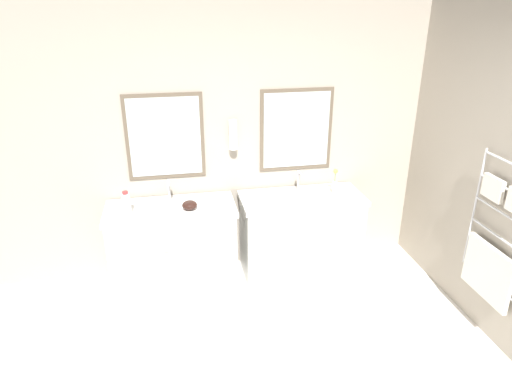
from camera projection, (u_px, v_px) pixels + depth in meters
The scene contains 10 objects.
wall_back at pixel (246, 143), 4.44m from camera, with size 5.11×0.16×2.60m.
wall_right at pixel (495, 178), 3.61m from camera, with size 0.13×4.37×2.60m.
vanity_left at pixel (174, 247), 4.33m from camera, with size 1.19×0.60×0.83m.
vanity_right at pixel (301, 235), 4.55m from camera, with size 1.19×0.60×0.83m.
faucet_left at pixel (169, 191), 4.27m from camera, with size 0.17×0.13×0.22m.
faucet_right at pixel (299, 181), 4.49m from camera, with size 0.17×0.13×0.22m.
toiletry_bottle at pixel (126, 204), 4.01m from camera, with size 0.07×0.07×0.22m.
amenity_bowl at pixel (190, 205), 4.13m from camera, with size 0.14×0.14×0.08m.
flower_vase at pixel (335, 184), 4.45m from camera, with size 0.05×0.05×0.25m.
soap_dish at pixel (276, 203), 4.23m from camera, with size 0.10×0.07×0.04m.
Camera 1 is at (-0.73, -1.93, 2.60)m, focal length 32.00 mm.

